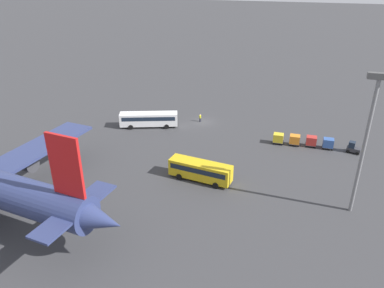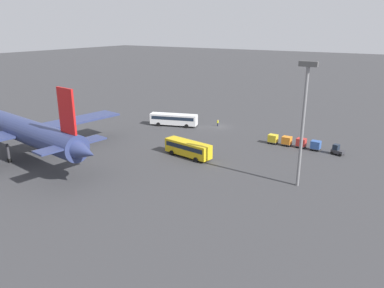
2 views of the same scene
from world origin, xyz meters
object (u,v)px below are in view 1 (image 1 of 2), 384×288
Objects in this scene: baggage_tug at (353,148)px; cargo_cart_orange at (295,140)px; shuttle_bus_far at (200,170)px; cargo_cart_red at (311,141)px; cargo_cart_yellow at (278,138)px; shuttle_bus_near at (149,119)px; cargo_cart_blue at (328,143)px; worker_person at (200,118)px.

baggage_tug reaches higher than cargo_cart_orange.
shuttle_bus_far is 24.87m from cargo_cart_red.
baggage_tug is at bearing 179.65° from cargo_cart_yellow.
shuttle_bus_near is 1.18× the size of shuttle_bus_far.
cargo_cart_blue is (-20.52, -17.58, -0.71)m from shuttle_bus_far.
cargo_cart_orange is (-14.33, -17.46, -0.71)m from shuttle_bus_far.
worker_person is at bearing -13.78° from cargo_cart_blue.
worker_person is at bearing -167.73° from shuttle_bus_near.
cargo_cart_yellow is (13.68, -0.08, 0.25)m from baggage_tug.
worker_person is 0.84× the size of cargo_cart_red.
cargo_cart_blue is at bearing -130.37° from shuttle_bus_far.
cargo_cart_blue and cargo_cart_red have the same top height.
cargo_cart_blue and cargo_cart_orange have the same top height.
shuttle_bus_far is at bearing 57.01° from cargo_cart_yellow.
shuttle_bus_near is 6.06× the size of cargo_cart_blue.
cargo_cart_orange is 1.00× the size of cargo_cart_yellow.
cargo_cart_red is 3.11m from cargo_cart_orange.
cargo_cart_blue is at bearing 177.08° from cargo_cart_red.
shuttle_bus_far is at bearing 104.59° from worker_person.
worker_person is 21.68m from cargo_cart_orange.
shuttle_bus_near is at bearing 30.30° from worker_person.
baggage_tug is 1.28× the size of cargo_cart_red.
cargo_cart_blue is 3.10m from cargo_cart_red.
shuttle_bus_far reaches higher than cargo_cart_red.
cargo_cart_blue is 9.29m from cargo_cart_yellow.
cargo_cart_blue and cargo_cart_yellow have the same top height.
cargo_cart_red is at bearing 164.86° from worker_person.
cargo_cart_yellow is at bearing -113.94° from shuttle_bus_far.
cargo_cart_red is (-23.71, 6.42, 0.32)m from worker_person.
shuttle_bus_near reaches higher than baggage_tug.
shuttle_bus_near is 24.48m from shuttle_bus_far.
shuttle_bus_far is 30.31m from baggage_tug.
worker_person is 0.84× the size of cargo_cart_yellow.
shuttle_bus_far is at bearing 40.58° from cargo_cart_blue.
cargo_cart_orange is (-30.52, 0.91, -0.69)m from shuttle_bus_near.
cargo_cart_red is (-17.43, -17.73, -0.71)m from shuttle_bus_far.
cargo_cart_red is at bearing -174.88° from cargo_cart_orange.
shuttle_bus_far is 5.14× the size of cargo_cart_orange.
shuttle_bus_near is 30.54m from cargo_cart_orange.
shuttle_bus_far is 6.09× the size of worker_person.
shuttle_bus_far reaches higher than worker_person.
worker_person is 27.61m from cargo_cart_blue.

